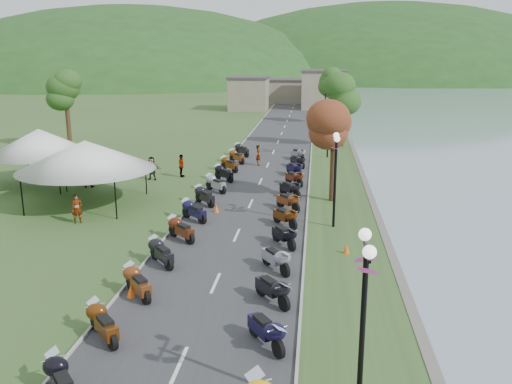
{
  "coord_description": "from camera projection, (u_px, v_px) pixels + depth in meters",
  "views": [
    {
      "loc": [
        3.91,
        -10.2,
        9.2
      ],
      "look_at": [
        0.56,
        20.03,
        1.3
      ],
      "focal_mm": 38.0,
      "sensor_mm": 36.0,
      "label": 1
    }
  ],
  "objects": [
    {
      "name": "far_building",
      "position": [
        283.0,
        91.0,
        93.89
      ],
      "size": [
        18.0,
        16.0,
        5.0
      ],
      "primitive_type": "cube",
      "color": "gray",
      "rests_on": "ground"
    },
    {
      "name": "vendor_tent_side",
      "position": [
        41.0,
        157.0,
        38.12
      ],
      "size": [
        4.79,
        4.79,
        4.0
      ],
      "primitive_type": null,
      "color": "white",
      "rests_on": "ground"
    },
    {
      "name": "tree_lakeside",
      "position": [
        334.0,
        143.0,
        33.5
      ],
      "size": [
        2.68,
        2.68,
        7.44
      ],
      "primitive_type": null,
      "color": "#326021",
      "rests_on": "ground"
    },
    {
      "name": "pedestrian_a",
      "position": [
        78.0,
        223.0,
        30.0
      ],
      "size": [
        0.74,
        0.69,
        1.64
      ],
      "primitive_type": "imported",
      "rotation": [
        0.0,
        0.0,
        0.58
      ],
      "color": "slate",
      "rests_on": "ground"
    },
    {
      "name": "streetlamp_near",
      "position": [
        362.0,
        336.0,
        13.16
      ],
      "size": [
        1.4,
        1.4,
        5.0
      ],
      "primitive_type": null,
      "color": "black",
      "rests_on": "ground"
    },
    {
      "name": "vendor_tent_main",
      "position": [
        87.0,
        173.0,
        33.19
      ],
      "size": [
        5.57,
        5.57,
        4.0
      ],
      "primitive_type": null,
      "color": "white",
      "rests_on": "ground"
    },
    {
      "name": "moto_row_left",
      "position": [
        179.0,
        230.0,
        27.07
      ],
      "size": [
        2.6,
        48.0,
        1.1
      ],
      "primitive_type": null,
      "color": "#331411",
      "rests_on": "ground"
    },
    {
      "name": "pedestrian_c",
      "position": [
        102.0,
        182.0,
        39.5
      ],
      "size": [
        1.04,
        1.26,
        1.82
      ],
      "primitive_type": "imported",
      "rotation": [
        0.0,
        0.0,
        5.28
      ],
      "color": "slate",
      "rests_on": "ground"
    },
    {
      "name": "pedestrian_b",
      "position": [
        88.0,
        187.0,
        37.94
      ],
      "size": [
        0.98,
        0.59,
        1.94
      ],
      "primitive_type": "imported",
      "rotation": [
        0.0,
        0.0,
        3.22
      ],
      "color": "slate",
      "rests_on": "ground"
    },
    {
      "name": "road",
      "position": [
        273.0,
        152.0,
        51.02
      ],
      "size": [
        7.0,
        120.0,
        0.02
      ],
      "primitive_type": "cube",
      "color": "#38383A",
      "rests_on": "ground"
    },
    {
      "name": "hills_backdrop",
      "position": [
        307.0,
        77.0,
        204.94
      ],
      "size": [
        360.0,
        120.0,
        76.0
      ],
      "primitive_type": null,
      "color": "#285621",
      "rests_on": "ground"
    },
    {
      "name": "traffic_cone_near",
      "position": [
        131.0,
        291.0,
        20.84
      ],
      "size": [
        0.34,
        0.34,
        0.53
      ],
      "primitive_type": "cone",
      "color": "#F2590C",
      "rests_on": "ground"
    },
    {
      "name": "moto_row_right",
      "position": [
        289.0,
        201.0,
        32.3
      ],
      "size": [
        2.6,
        33.56,
        1.1
      ],
      "primitive_type": null,
      "color": "#331411",
      "rests_on": "ground"
    }
  ]
}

